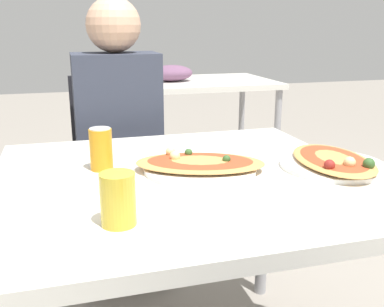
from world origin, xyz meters
name	(u,v)px	position (x,y,z in m)	size (l,w,h in m)	color
dining_table	(183,199)	(0.00, 0.00, 0.66)	(1.04, 0.97, 0.73)	silver
chair_far_seated	(117,166)	(-0.10, 0.82, 0.51)	(0.40, 0.40, 0.92)	black
person_seated	(118,124)	(-0.10, 0.70, 0.74)	(0.35, 0.25, 1.25)	#2D2D38
pizza_main	(200,165)	(0.06, 0.03, 0.75)	(0.42, 0.33, 0.05)	white
soda_can	(101,149)	(-0.21, 0.12, 0.79)	(0.07, 0.07, 0.12)	orange
drink_glass	(118,199)	(-0.21, -0.28, 0.79)	(0.08, 0.08, 0.12)	gold
pizza_second	(333,162)	(0.45, -0.06, 0.75)	(0.31, 0.38, 0.06)	white
background_table	(195,88)	(0.66, 2.14, 0.68)	(1.10, 0.80, 0.85)	silver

